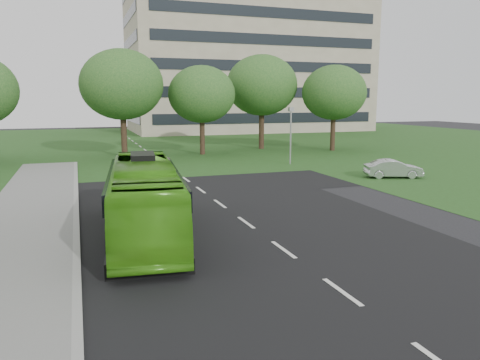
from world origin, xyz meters
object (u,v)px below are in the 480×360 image
Objects in this scene: office_building at (247,58)px; tree_park_b at (122,85)px; camera_pole at (291,128)px; tree_park_e at (334,93)px; tree_park_d at (262,85)px; sedan at (393,169)px; tree_park_c at (202,94)px; bus at (145,199)px.

office_building is 4.01× the size of tree_park_b.
tree_park_e is at bearing 63.63° from camera_pole.
tree_park_d reaches higher than sedan.
tree_park_c is 1.82× the size of camera_pole.
sedan is (-5.10, -17.00, -5.46)m from tree_park_e.
sedan is (16.51, -18.16, -6.10)m from tree_park_b.
tree_park_e is (6.53, -4.13, -0.80)m from tree_park_d.
tree_park_c is 11.05m from camera_pole.
camera_pole is at bearing -61.08° from tree_park_c.
tree_park_b is at bearing -126.11° from office_building.
tree_park_e is 18.57m from sedan.
camera_pole is (5.17, -9.36, -2.81)m from tree_park_c.
tree_park_c is 0.81× the size of bus.
camera_pole is at bearing -100.76° from tree_park_d.
tree_park_d is 2.14× the size of camera_pole.
camera_pole reaches higher than sedan.
tree_park_b is 7.58m from tree_park_c.
sedan is at bearing -47.72° from tree_park_b.
bus is at bearing -93.76° from tree_park_b.
sedan is at bearing -98.92° from office_building.
office_building is 42.24m from tree_park_b.
sedan is (8.98, -18.01, -5.24)m from tree_park_c.
sedan is at bearing -45.78° from camera_pole.
tree_park_e reaches higher than camera_pole.
camera_pole is (-11.96, -43.31, -9.43)m from office_building.
tree_park_b reaches higher than tree_park_c.
bus is 20.12m from sedan.
sedan is at bearing -106.69° from tree_park_e.
office_building is 3.94× the size of tree_park_d.
tree_park_d is (-9.59, -30.83, -5.60)m from office_building.
tree_park_d is at bearing 99.70° from camera_pole.
camera_pole is at bearing -36.82° from tree_park_b.
office_building is 45.91m from camera_pole.
tree_park_c is 0.97× the size of tree_park_e.
tree_park_b reaches higher than sedan.
tree_park_e is at bearing -32.27° from tree_park_d.
sedan is 0.82× the size of camera_pole.
tree_park_c is at bearing -157.53° from tree_park_d.
tree_park_d is (7.54, 3.12, 1.02)m from tree_park_c.
bus is 2.75× the size of sedan.
tree_park_d is 34.42m from bus.
tree_park_c reaches higher than bus.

